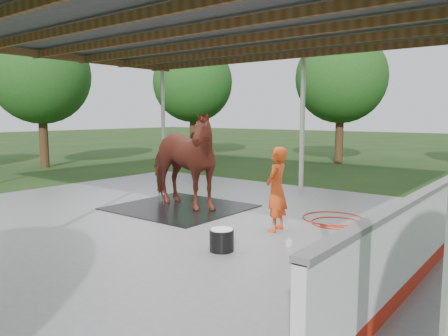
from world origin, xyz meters
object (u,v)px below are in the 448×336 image
Objects in this scene: dasher_board at (433,227)px; horse at (179,160)px; wash_bucket at (222,240)px; handler at (276,189)px.

horse reaches higher than dasher_board.
wash_bucket is at bearing -117.03° from horse.
wash_bucket is (-2.74, -1.39, -0.36)m from dasher_board.
horse is at bearing 174.38° from dasher_board.
dasher_board is at bearing 78.29° from handler.
horse is at bearing 144.95° from wash_bucket.
dasher_board is 3.14× the size of horse.
horse is 2.84m from handler.
horse reaches higher than wash_bucket.
handler is at bearing -89.53° from horse.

